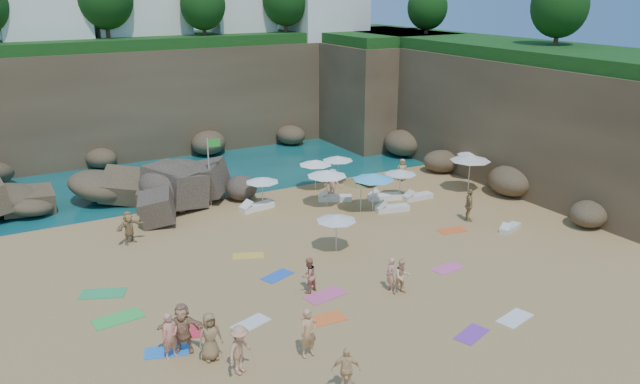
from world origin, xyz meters
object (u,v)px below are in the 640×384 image
person_stand_2 (333,183)px  parasol_0 (327,173)px  person_stand_1 (309,275)px  flag_pole (211,163)px  person_stand_6 (391,275)px  parasol_2 (338,158)px  person_stand_3 (469,205)px  person_stand_0 (170,336)px  person_stand_4 (402,170)px  person_stand_5 (129,227)px  parasol_1 (315,162)px  rock_outcrop (199,206)px  lounger_0 (257,207)px

person_stand_2 → parasol_0: bearing=99.1°
person_stand_1 → flag_pole: bearing=-110.4°
flag_pole → parasol_0: flag_pole is taller
person_stand_6 → parasol_2: bearing=165.7°
person_stand_1 → person_stand_3: bearing=175.7°
person_stand_0 → person_stand_4: 23.53m
flag_pole → person_stand_3: (11.48, -9.41, -1.71)m
person_stand_5 → flag_pole: bearing=9.0°
parasol_1 → person_stand_6: bearing=-106.0°
parasol_0 → person_stand_5: 11.55m
person_stand_1 → person_stand_0: bearing=-2.2°
person_stand_3 → person_stand_6: size_ratio=1.22×
rock_outcrop → person_stand_5: bearing=-142.8°
lounger_0 → person_stand_1: 10.84m
person_stand_2 → person_stand_3: size_ratio=0.98×
parasol_0 → parasol_2: bearing=51.0°
person_stand_0 → parasol_0: bearing=21.2°
person_stand_4 → person_stand_0: bearing=-109.9°
parasol_0 → person_stand_5: bearing=179.6°
parasol_0 → person_stand_1: size_ratio=1.51×
parasol_1 → person_stand_3: parasol_1 is taller
lounger_0 → person_stand_6: (0.83, -12.19, 0.60)m
rock_outcrop → parasol_0: size_ratio=2.92×
person_stand_5 → person_stand_6: bearing=-73.7°
parasol_0 → parasol_2: (2.82, 3.49, -0.31)m
person_stand_1 → person_stand_6: bearing=133.3°
parasol_2 → person_stand_5: 14.74m
rock_outcrop → person_stand_3: 15.67m
person_stand_2 → person_stand_3: (4.50, -7.23, 0.02)m
parasol_2 → person_stand_2: 2.88m
parasol_2 → parasol_1: bearing=-167.9°
flag_pole → parasol_0: 6.81m
person_stand_4 → person_stand_5: size_ratio=0.87×
parasol_2 → rock_outcrop: bearing=178.2°
parasol_2 → person_stand_5: bearing=-166.6°
rock_outcrop → parasol_1: bearing=-5.3°
parasol_0 → flag_pole: bearing=149.1°
flag_pole → lounger_0: size_ratio=2.01×
parasol_0 → parasol_2: parasol_0 is taller
person_stand_2 → person_stand_0: bearing=92.7°
parasol_2 → person_stand_6: (-5.82, -14.15, -0.99)m
flag_pole → lounger_0: (1.99, -1.95, -2.47)m
parasol_1 → person_stand_0: (-13.58, -14.13, -0.96)m
person_stand_1 → person_stand_3: person_stand_3 is taller
parasol_2 → person_stand_3: (2.84, -9.42, -0.83)m
flag_pole → parasol_1: flag_pole is taller
rock_outcrop → lounger_0: bearing=-39.3°
person_stand_4 → person_stand_5: bearing=-137.6°
person_stand_0 → person_stand_1: (6.54, 1.99, -0.08)m
rock_outcrop → parasol_0: (6.60, -3.79, 2.06)m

